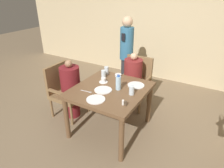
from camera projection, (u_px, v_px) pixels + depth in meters
The scene contains 20 objects.
ground_plane at pixel (110, 129), 3.21m from camera, with size 16.00×16.00×0.00m, color #7A664C.
wall_back at pixel (164, 19), 4.40m from camera, with size 8.00×0.06×2.80m.
dining_table at pixel (110, 94), 2.93m from camera, with size 1.01×1.09×0.73m.
chair_left_side at pixel (65, 89), 3.40m from camera, with size 0.51×0.51×0.90m.
diner_in_left_chair at pixel (71, 89), 3.32m from camera, with size 0.32×0.32×1.03m.
chair_far_side at pixel (136, 80), 3.72m from camera, with size 0.51×0.51×0.90m.
diner_in_far_chair at pixel (133, 80), 3.59m from camera, with size 0.32×0.32×1.05m.
standing_host at pixel (126, 54), 4.01m from camera, with size 0.27×0.30×1.56m.
plate_main_left at pixel (103, 90), 2.83m from camera, with size 0.25×0.25×0.01m.
plate_main_right at pixel (136, 85), 2.97m from camera, with size 0.25×0.25×0.01m.
plate_dessert_center at pixel (96, 99), 2.60m from camera, with size 0.25×0.25×0.01m.
teacup_with_saucer at pixel (103, 80), 3.06m from camera, with size 0.13×0.13×0.07m.
bowl_small at pixel (118, 75), 3.27m from camera, with size 0.11×0.11×0.04m.
water_bottle at pixel (118, 83), 2.82m from camera, with size 0.08×0.08×0.22m.
glass_tall_near at pixel (103, 74), 3.20m from camera, with size 0.07×0.07×0.12m.
glass_tall_mid at pixel (132, 90), 2.70m from camera, with size 0.07×0.07×0.12m.
glass_tall_far at pixel (106, 70), 3.35m from camera, with size 0.07×0.07×0.12m.
salt_shaker at pixel (123, 102), 2.48m from camera, with size 0.03×0.03×0.07m.
pepper_shaker at pixel (126, 103), 2.46m from camera, with size 0.03×0.03×0.07m.
fork_beside_plate at pixel (87, 92), 2.80m from camera, with size 0.17×0.04×0.00m.
Camera 1 is at (1.31, -2.20, 2.06)m, focal length 32.00 mm.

